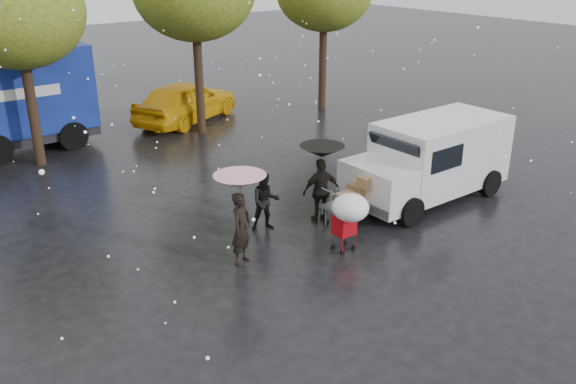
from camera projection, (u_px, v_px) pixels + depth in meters
ground at (323, 246)px, 14.47m from camera, size 90.00×90.00×0.00m
person_pink at (241, 228)px, 13.42m from camera, size 0.73×0.65×1.69m
person_middle at (265, 201)px, 15.07m from camera, size 0.90×0.81×1.50m
person_black at (321, 191)px, 15.47m from camera, size 1.07×0.67×1.69m
umbrella_pink at (240, 182)px, 13.00m from camera, size 1.15×1.15×2.10m
umbrella_black at (322, 152)px, 15.07m from camera, size 1.13×1.13×2.04m
vendor_cart at (356, 197)px, 15.40m from camera, size 1.52×0.80×1.27m
shopping_cart at (349, 211)px, 13.77m from camera, size 0.84×0.84×1.46m
white_van at (431, 158)px, 16.83m from camera, size 4.91×2.18×2.20m
box_ground_near at (370, 200)px, 16.57m from camera, size 0.51×0.44×0.40m
box_ground_far at (364, 186)px, 17.56m from camera, size 0.49×0.40×0.35m
yellow_taxi at (186, 101)px, 24.26m from camera, size 5.32×3.87×1.69m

